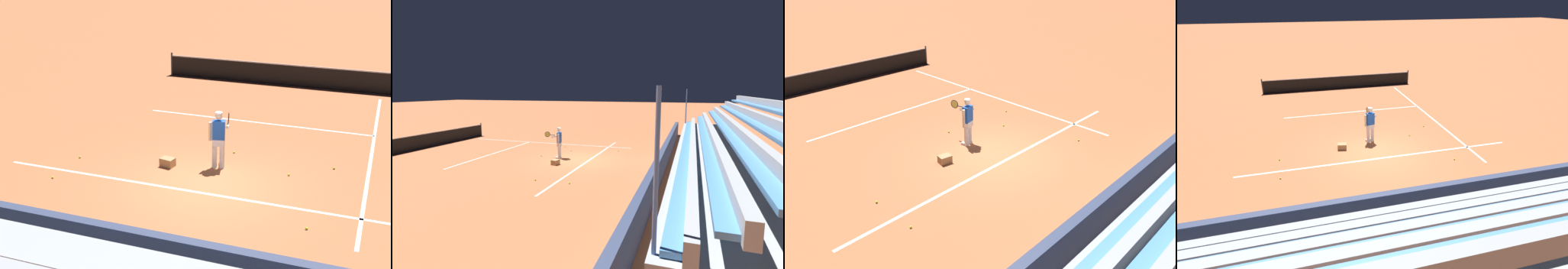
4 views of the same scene
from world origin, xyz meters
TOP-DOWN VIEW (x-y plane):
  - ground_plane at (0.00, 0.00)m, footprint 160.00×160.00m
  - court_baseline_white at (0.00, -0.50)m, footprint 12.00×0.10m
  - court_sideline_white at (4.11, 4.00)m, footprint 0.10×12.00m
  - court_service_line_white at (0.00, 5.50)m, footprint 8.22×0.10m
  - back_wall_sponsor_board at (0.01, -4.49)m, footprint 22.80×0.25m
  - bleacher_stand at (0.00, -7.12)m, footprint 21.66×4.00m
  - tennis_player at (-0.09, 1.25)m, footprint 0.59×1.06m
  - ball_box_cardboard at (-1.52, 0.80)m, footprint 0.45×0.37m
  - tennis_ball_toward_net at (-4.24, -1.08)m, footprint 0.07×0.07m
  - tennis_ball_stray_back at (1.98, 1.37)m, footprint 0.07×0.07m
  - tennis_ball_far_right at (-4.28, 0.44)m, footprint 0.07×0.07m
  - tennis_ball_on_baseline at (3.14, 2.27)m, footprint 0.07×0.07m
  - tennis_ball_by_box at (2.94, -1.44)m, footprint 0.07×0.07m
  - tennis_ball_midcourt at (0.05, 2.44)m, footprint 0.07×0.07m
  - tennis_net at (0.00, 10.85)m, footprint 11.09×0.09m

SIDE VIEW (x-z plane):
  - ground_plane at x=0.00m, z-range 0.00..0.00m
  - court_baseline_white at x=0.00m, z-range 0.00..0.01m
  - court_sideline_white at x=4.11m, z-range 0.00..0.01m
  - court_service_line_white at x=0.00m, z-range 0.00..0.01m
  - tennis_ball_toward_net at x=-4.24m, z-range 0.00..0.07m
  - tennis_ball_stray_back at x=1.98m, z-range 0.00..0.07m
  - tennis_ball_far_right at x=-4.28m, z-range 0.00..0.07m
  - tennis_ball_on_baseline at x=3.14m, z-range 0.00..0.07m
  - tennis_ball_by_box at x=2.94m, z-range 0.00..0.07m
  - tennis_ball_midcourt at x=0.05m, z-range 0.00..0.07m
  - ball_box_cardboard at x=-1.52m, z-range 0.00..0.26m
  - tennis_net at x=0.00m, z-range -0.04..1.03m
  - back_wall_sponsor_board at x=0.01m, z-range 0.00..1.10m
  - bleacher_stand at x=0.00m, z-range -1.13..2.72m
  - tennis_player at x=-0.09m, z-range 0.04..1.75m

